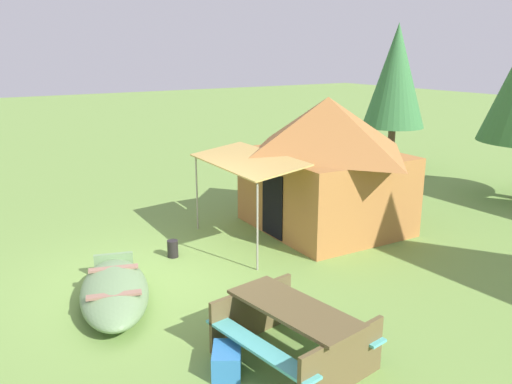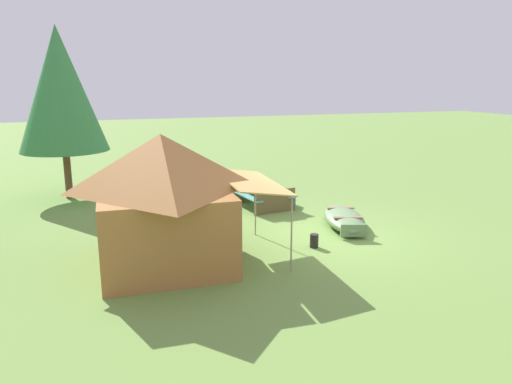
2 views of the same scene
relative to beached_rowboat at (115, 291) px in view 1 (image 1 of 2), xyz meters
The scene contains 7 objects.
ground_plane 1.05m from the beached_rowboat, 120.94° to the left, with size 80.00×80.00×0.00m, color olive.
beached_rowboat is the anchor object (origin of this frame).
canvas_cabin_tent 5.38m from the beached_rowboat, 102.47° to the left, with size 3.44×4.16×2.88m.
picnic_table 3.09m from the beached_rowboat, 27.66° to the left, with size 1.99×1.65×0.76m.
cooler_box 2.56m from the beached_rowboat, 13.52° to the left, with size 0.50×0.35×0.32m, color #2E74B7.
fuel_can 2.02m from the beached_rowboat, 130.17° to the left, with size 0.21×0.21×0.33m, color black.
pine_tree_back_left 12.12m from the beached_rowboat, 113.16° to the left, with size 1.99×1.99×4.67m.
Camera 1 is at (7.96, -2.98, 3.84)m, focal length 36.68 mm.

